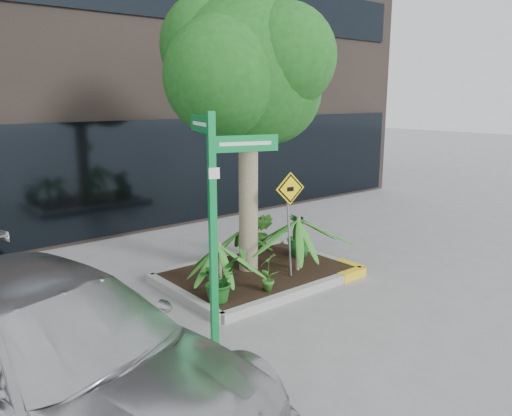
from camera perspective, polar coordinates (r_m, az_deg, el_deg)
ground at (r=8.82m, az=0.49°, el=-8.84°), size 80.00×80.00×0.00m
planter at (r=9.12m, az=0.50°, el=-7.42°), size 3.35×2.36×0.15m
tree at (r=8.69m, az=-1.02°, el=15.30°), size 3.32×2.94×4.98m
palm_front at (r=8.91m, az=4.88°, el=-1.34°), size 1.13×1.13×1.25m
palm_left at (r=8.09m, az=-4.22°, el=-4.28°), size 0.88×0.88×0.98m
palm_back at (r=9.33m, az=-1.72°, el=-2.60°), size 0.76×0.76×0.84m
parked_car at (r=5.48m, az=-22.16°, el=-15.12°), size 3.46×5.60×1.52m
shrub_a at (r=7.72m, az=-4.35°, el=-8.18°), size 0.81×0.81×0.68m
shrub_b at (r=9.87m, az=4.95°, el=-3.03°), size 0.57×0.57×0.85m
shrub_c at (r=8.08m, az=1.40°, el=-7.25°), size 0.45×0.45×0.66m
shrub_d at (r=10.07m, az=0.66°, el=-2.79°), size 0.63×0.63×0.81m
street_sign_post at (r=6.03m, az=-4.61°, el=-0.18°), size 0.87×1.07×3.06m
cattle_sign at (r=8.57m, az=3.86°, el=0.20°), size 0.56×0.22×1.83m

